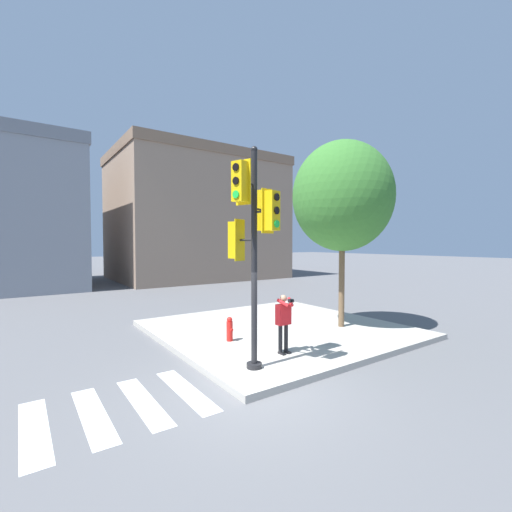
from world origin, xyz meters
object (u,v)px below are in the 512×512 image
person_photographer (284,319)px  fire_hydrant (230,329)px  traffic_signal_pole (254,228)px  street_tree (342,197)px

person_photographer → fire_hydrant: size_ratio=2.15×
traffic_signal_pole → fire_hydrant: size_ratio=7.12×
street_tree → person_photographer: bearing=-162.7°
traffic_signal_pole → person_photographer: traffic_signal_pole is taller
street_tree → fire_hydrant: (-4.24, 0.73, -4.31)m
street_tree → fire_hydrant: 6.09m
street_tree → fire_hydrant: street_tree is taller
traffic_signal_pole → street_tree: size_ratio=0.80×
fire_hydrant → person_photographer: bearing=-71.8°
person_photographer → street_tree: street_tree is taller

